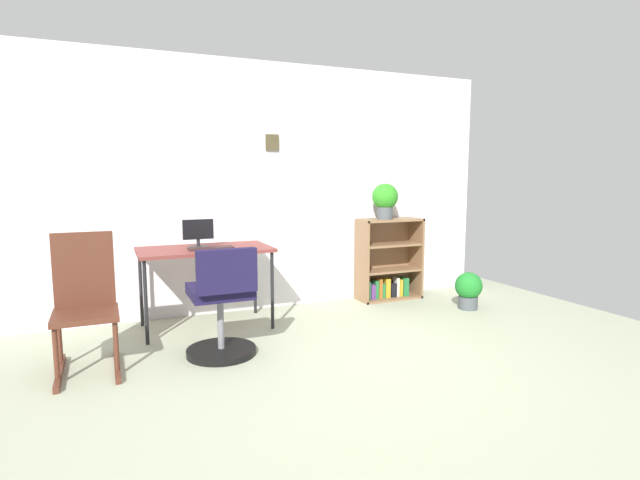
{
  "coord_description": "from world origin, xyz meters",
  "views": [
    {
      "loc": [
        -1.41,
        -2.69,
        1.35
      ],
      "look_at": [
        0.25,
        1.12,
        0.8
      ],
      "focal_mm": 28.04,
      "sensor_mm": 36.0,
      "label": 1
    }
  ],
  "objects_px": {
    "keyboard": "(211,248)",
    "potted_plant_on_shelf": "(385,199)",
    "office_chair": "(222,309)",
    "monitor": "(198,234)",
    "bookshelf_low": "(387,263)",
    "potted_plant_floor": "(469,289)",
    "desk": "(205,254)",
    "rocking_chair": "(85,302)"
  },
  "relations": [
    {
      "from": "monitor",
      "to": "office_chair",
      "type": "distance_m",
      "value": 0.95
    },
    {
      "from": "keyboard",
      "to": "office_chair",
      "type": "relative_size",
      "value": 0.45
    },
    {
      "from": "keyboard",
      "to": "rocking_chair",
      "type": "height_order",
      "value": "rocking_chair"
    },
    {
      "from": "bookshelf_low",
      "to": "potted_plant_on_shelf",
      "type": "height_order",
      "value": "potted_plant_on_shelf"
    },
    {
      "from": "bookshelf_low",
      "to": "potted_plant_on_shelf",
      "type": "relative_size",
      "value": 2.32
    },
    {
      "from": "monitor",
      "to": "office_chair",
      "type": "bearing_deg",
      "value": -89.0
    },
    {
      "from": "desk",
      "to": "office_chair",
      "type": "bearing_deg",
      "value": -92.37
    },
    {
      "from": "keyboard",
      "to": "potted_plant_floor",
      "type": "relative_size",
      "value": 1.02
    },
    {
      "from": "potted_plant_on_shelf",
      "to": "potted_plant_floor",
      "type": "xyz_separation_m",
      "value": [
        0.59,
        -0.67,
        -0.89
      ]
    },
    {
      "from": "keyboard",
      "to": "potted_plant_floor",
      "type": "height_order",
      "value": "keyboard"
    },
    {
      "from": "keyboard",
      "to": "monitor",
      "type": "bearing_deg",
      "value": 122.16
    },
    {
      "from": "bookshelf_low",
      "to": "monitor",
      "type": "bearing_deg",
      "value": -173.05
    },
    {
      "from": "monitor",
      "to": "bookshelf_low",
      "type": "relative_size",
      "value": 0.3
    },
    {
      "from": "monitor",
      "to": "potted_plant_on_shelf",
      "type": "bearing_deg",
      "value": 5.63
    },
    {
      "from": "desk",
      "to": "office_chair",
      "type": "distance_m",
      "value": 0.84
    },
    {
      "from": "keyboard",
      "to": "potted_plant_floor",
      "type": "distance_m",
      "value": 2.58
    },
    {
      "from": "desk",
      "to": "potted_plant_floor",
      "type": "distance_m",
      "value": 2.62
    },
    {
      "from": "keyboard",
      "to": "potted_plant_on_shelf",
      "type": "relative_size",
      "value": 1.01
    },
    {
      "from": "rocking_chair",
      "to": "potted_plant_on_shelf",
      "type": "bearing_deg",
      "value": 16.24
    },
    {
      "from": "office_chair",
      "to": "rocking_chair",
      "type": "xyz_separation_m",
      "value": [
        -0.91,
        0.18,
        0.11
      ]
    },
    {
      "from": "bookshelf_low",
      "to": "potted_plant_on_shelf",
      "type": "distance_m",
      "value": 0.71
    },
    {
      "from": "rocking_chair",
      "to": "potted_plant_floor",
      "type": "bearing_deg",
      "value": 2.84
    },
    {
      "from": "rocking_chair",
      "to": "bookshelf_low",
      "type": "xyz_separation_m",
      "value": [
        2.97,
        0.9,
        -0.09
      ]
    },
    {
      "from": "office_chair",
      "to": "keyboard",
      "type": "bearing_deg",
      "value": 84.32
    },
    {
      "from": "monitor",
      "to": "keyboard",
      "type": "distance_m",
      "value": 0.19
    },
    {
      "from": "office_chair",
      "to": "potted_plant_on_shelf",
      "type": "height_order",
      "value": "potted_plant_on_shelf"
    },
    {
      "from": "monitor",
      "to": "potted_plant_floor",
      "type": "bearing_deg",
      "value": -10.36
    },
    {
      "from": "monitor",
      "to": "potted_plant_on_shelf",
      "type": "distance_m",
      "value": 2.03
    },
    {
      "from": "desk",
      "to": "keyboard",
      "type": "height_order",
      "value": "keyboard"
    },
    {
      "from": "potted_plant_on_shelf",
      "to": "monitor",
      "type": "bearing_deg",
      "value": -174.37
    },
    {
      "from": "monitor",
      "to": "keyboard",
      "type": "height_order",
      "value": "monitor"
    },
    {
      "from": "desk",
      "to": "office_chair",
      "type": "relative_size",
      "value": 1.34
    },
    {
      "from": "monitor",
      "to": "desk",
      "type": "bearing_deg",
      "value": -35.59
    },
    {
      "from": "desk",
      "to": "rocking_chair",
      "type": "distance_m",
      "value": 1.14
    },
    {
      "from": "monitor",
      "to": "potted_plant_floor",
      "type": "height_order",
      "value": "monitor"
    },
    {
      "from": "office_chair",
      "to": "desk",
      "type": "bearing_deg",
      "value": 87.63
    },
    {
      "from": "desk",
      "to": "bookshelf_low",
      "type": "height_order",
      "value": "bookshelf_low"
    },
    {
      "from": "bookshelf_low",
      "to": "potted_plant_on_shelf",
      "type": "bearing_deg",
      "value": -141.63
    },
    {
      "from": "desk",
      "to": "monitor",
      "type": "xyz_separation_m",
      "value": [
        -0.05,
        0.03,
        0.17
      ]
    },
    {
      "from": "potted_plant_on_shelf",
      "to": "office_chair",
      "type": "bearing_deg",
      "value": -152.79
    },
    {
      "from": "potted_plant_on_shelf",
      "to": "desk",
      "type": "bearing_deg",
      "value": -173.26
    },
    {
      "from": "potted_plant_on_shelf",
      "to": "bookshelf_low",
      "type": "bearing_deg",
      "value": 38.37
    }
  ]
}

